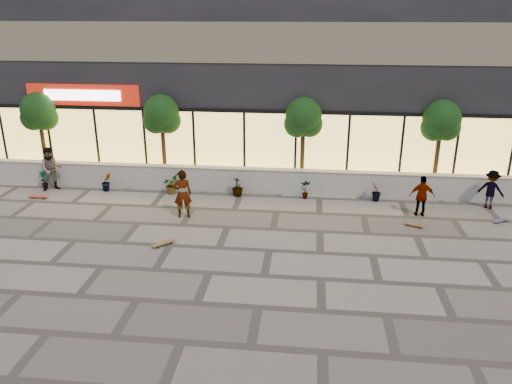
# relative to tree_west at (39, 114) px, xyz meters

# --- Properties ---
(ground) EXTENTS (80.00, 80.00, 0.00)m
(ground) POSITION_rel_tree_west_xyz_m (9.00, -7.70, -2.99)
(ground) COLOR #A79B91
(ground) RESTS_ON ground
(planter_wall) EXTENTS (22.00, 0.42, 1.04)m
(planter_wall) POSITION_rel_tree_west_xyz_m (9.00, -0.70, -2.46)
(planter_wall) COLOR silver
(planter_wall) RESTS_ON ground
(retail_building) EXTENTS (24.00, 9.17, 8.50)m
(retail_building) POSITION_rel_tree_west_xyz_m (9.00, 4.79, 1.26)
(retail_building) COLOR black
(retail_building) RESTS_ON ground
(shrub_a) EXTENTS (0.43, 0.29, 0.81)m
(shrub_a) POSITION_rel_tree_west_xyz_m (0.50, -1.25, -2.58)
(shrub_a) COLOR #133D14
(shrub_a) RESTS_ON ground
(shrub_b) EXTENTS (0.57, 0.57, 0.81)m
(shrub_b) POSITION_rel_tree_west_xyz_m (3.30, -1.25, -2.58)
(shrub_b) COLOR #133D14
(shrub_b) RESTS_ON ground
(shrub_c) EXTENTS (0.68, 0.77, 0.81)m
(shrub_c) POSITION_rel_tree_west_xyz_m (6.10, -1.25, -2.58)
(shrub_c) COLOR #133D14
(shrub_c) RESTS_ON ground
(shrub_d) EXTENTS (0.64, 0.64, 0.81)m
(shrub_d) POSITION_rel_tree_west_xyz_m (8.90, -1.25, -2.58)
(shrub_d) COLOR #133D14
(shrub_d) RESTS_ON ground
(shrub_e) EXTENTS (0.46, 0.35, 0.81)m
(shrub_e) POSITION_rel_tree_west_xyz_m (11.70, -1.25, -2.58)
(shrub_e) COLOR #133D14
(shrub_e) RESTS_ON ground
(shrub_f) EXTENTS (0.55, 0.57, 0.81)m
(shrub_f) POSITION_rel_tree_west_xyz_m (14.50, -1.25, -2.58)
(shrub_f) COLOR #133D14
(shrub_f) RESTS_ON ground
(tree_west) EXTENTS (1.60, 1.50, 3.92)m
(tree_west) POSITION_rel_tree_west_xyz_m (0.00, 0.00, 0.00)
(tree_west) COLOR #423017
(tree_west) RESTS_ON ground
(tree_midwest) EXTENTS (1.60, 1.50, 3.92)m
(tree_midwest) POSITION_rel_tree_west_xyz_m (5.50, 0.00, 0.00)
(tree_midwest) COLOR #423017
(tree_midwest) RESTS_ON ground
(tree_mideast) EXTENTS (1.60, 1.50, 3.92)m
(tree_mideast) POSITION_rel_tree_west_xyz_m (11.50, 0.00, 0.00)
(tree_mideast) COLOR #423017
(tree_mideast) RESTS_ON ground
(tree_east) EXTENTS (1.60, 1.50, 3.92)m
(tree_east) POSITION_rel_tree_west_xyz_m (17.00, 0.00, 0.00)
(tree_east) COLOR #423017
(tree_east) RESTS_ON ground
(skater_center) EXTENTS (0.76, 0.60, 1.82)m
(skater_center) POSITION_rel_tree_west_xyz_m (7.23, -3.65, -2.07)
(skater_center) COLOR silver
(skater_center) RESTS_ON ground
(skater_left) EXTENTS (1.14, 1.06, 1.87)m
(skater_left) POSITION_rel_tree_west_xyz_m (1.00, -1.40, -2.05)
(skater_left) COLOR tan
(skater_left) RESTS_ON ground
(skater_right_near) EXTENTS (0.93, 0.42, 1.55)m
(skater_right_near) POSITION_rel_tree_west_xyz_m (16.00, -2.57, -2.21)
(skater_right_near) COLOR silver
(skater_right_near) RESTS_ON ground
(skater_right_far) EXTENTS (1.13, 0.98, 1.52)m
(skater_right_far) POSITION_rel_tree_west_xyz_m (18.80, -1.48, -2.22)
(skater_right_far) COLOR maroon
(skater_right_far) RESTS_ON ground
(skateboard_center) EXTENTS (0.72, 0.71, 0.10)m
(skateboard_center) POSITION_rel_tree_west_xyz_m (7.16, -6.09, -2.90)
(skateboard_center) COLOR brown
(skateboard_center) RESTS_ON ground
(skateboard_left) EXTENTS (0.81, 0.23, 0.10)m
(skateboard_left) POSITION_rel_tree_west_xyz_m (0.86, -2.45, -2.90)
(skateboard_left) COLOR #AE3A20
(skateboard_left) RESTS_ON ground
(skateboard_right_near) EXTENTS (0.71, 0.45, 0.08)m
(skateboard_right_near) POSITION_rel_tree_west_xyz_m (15.59, -3.64, -2.92)
(skateboard_right_near) COLOR brown
(skateboard_right_near) RESTS_ON ground
(skateboard_right_far) EXTENTS (0.68, 0.54, 0.08)m
(skateboard_right_far) POSITION_rel_tree_west_xyz_m (18.80, -2.88, -2.91)
(skateboard_right_far) COLOR #5C4A88
(skateboard_right_far) RESTS_ON ground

